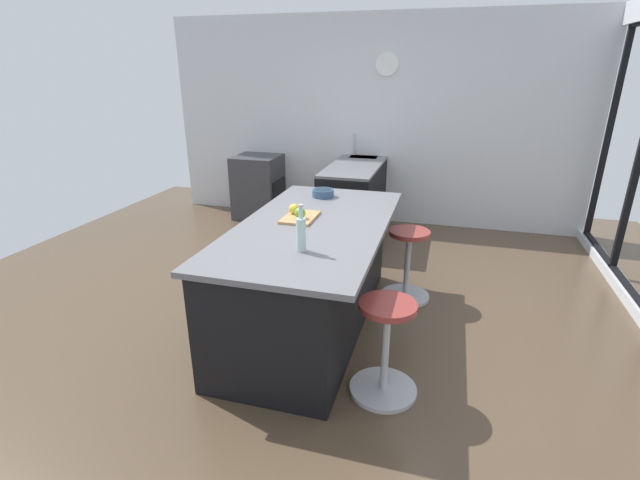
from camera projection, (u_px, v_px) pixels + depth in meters
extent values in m
plane|color=brown|center=(308.00, 313.00, 3.95)|extent=(7.26, 7.26, 0.00)
cube|color=black|center=(608.00, 137.00, 5.11)|extent=(0.05, 0.06, 2.31)
cube|color=silver|center=(370.00, 122.00, 5.99)|extent=(0.12, 5.48, 2.64)
cylinder|color=white|center=(387.00, 64.00, 5.63)|extent=(0.03, 0.28, 0.28)
cube|color=black|center=(360.00, 194.00, 6.00)|extent=(2.19, 0.60, 0.86)
cube|color=slate|center=(361.00, 160.00, 5.84)|extent=(2.19, 0.60, 0.03)
cube|color=#38383D|center=(365.00, 160.00, 6.11)|extent=(0.44, 0.36, 0.12)
cylinder|color=#B7B7BC|center=(354.00, 144.00, 6.07)|extent=(0.02, 0.02, 0.28)
cube|color=#38383D|center=(258.00, 187.00, 6.37)|extent=(0.60, 0.60, 0.86)
cube|color=black|center=(279.00, 191.00, 6.31)|extent=(0.44, 0.01, 0.32)
cube|color=black|center=(308.00, 277.00, 3.64)|extent=(2.10, 0.89, 0.84)
cube|color=slate|center=(314.00, 226.00, 3.47)|extent=(2.16, 1.09, 0.04)
cylinder|color=#B7B7BC|center=(405.00, 296.00, 4.21)|extent=(0.44, 0.44, 0.03)
cylinder|color=#B7B7BC|center=(407.00, 266.00, 4.11)|extent=(0.05, 0.05, 0.59)
cylinder|color=maroon|center=(410.00, 233.00, 3.99)|extent=(0.36, 0.36, 0.04)
cylinder|color=#B7B7BC|center=(383.00, 389.00, 2.99)|extent=(0.44, 0.44, 0.03)
cylinder|color=#B7B7BC|center=(385.00, 350.00, 2.88)|extent=(0.05, 0.05, 0.59)
cylinder|color=maroon|center=(388.00, 306.00, 2.77)|extent=(0.36, 0.36, 0.04)
cube|color=tan|center=(300.00, 217.00, 3.57)|extent=(0.36, 0.24, 0.02)
sphere|color=#609E2D|center=(300.00, 213.00, 3.50)|extent=(0.09, 0.09, 0.09)
sphere|color=gold|center=(294.00, 209.00, 3.61)|extent=(0.08, 0.08, 0.08)
cylinder|color=silver|center=(301.00, 235.00, 2.90)|extent=(0.06, 0.06, 0.22)
cylinder|color=silver|center=(301.00, 213.00, 2.85)|extent=(0.03, 0.03, 0.08)
cylinder|color=#B7B7BC|center=(301.00, 206.00, 2.83)|extent=(0.03, 0.03, 0.02)
cylinder|color=#334C6B|center=(323.00, 193.00, 4.16)|extent=(0.20, 0.20, 0.07)
cylinder|color=#192635|center=(323.00, 191.00, 4.16)|extent=(0.16, 0.16, 0.04)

